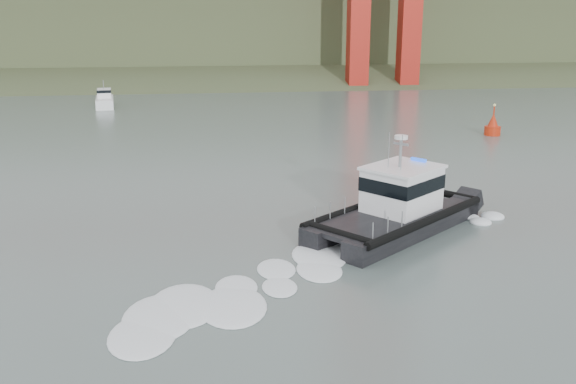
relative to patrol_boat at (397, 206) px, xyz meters
name	(u,v)px	position (x,y,z in m)	size (l,w,h in m)	color
ground	(341,314)	(-5.13, -9.65, -1.37)	(400.00, 400.00, 0.00)	#52615D
headlands	(228,31)	(-5.13, 115.85, 5.68)	(500.00, 105.36, 27.12)	#344427
patrol_boat	(397,206)	(0.00, 0.00, 0.00)	(11.32, 10.30, 5.47)	black
motorboat	(105,100)	(-22.89, 49.58, -0.52)	(2.87, 6.44, 3.42)	white
nav_buoy	(493,126)	(17.12, 25.72, -0.53)	(1.54, 1.54, 3.21)	#B5240C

